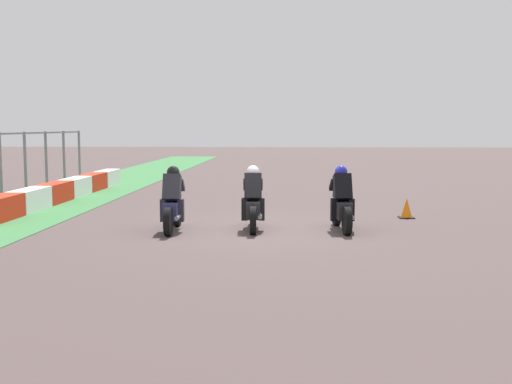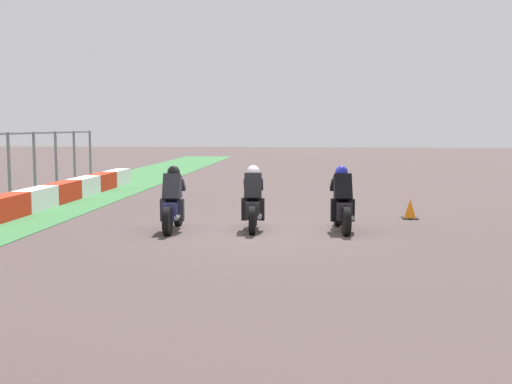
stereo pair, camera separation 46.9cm
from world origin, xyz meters
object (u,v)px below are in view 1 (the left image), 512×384
(rider_lane_c, at_px, (173,204))
(traffic_cone, at_px, (407,209))
(rider_lane_a, at_px, (342,204))
(rider_lane_b, at_px, (253,203))

(rider_lane_c, distance_m, traffic_cone, 6.30)
(rider_lane_a, height_order, rider_lane_c, same)
(rider_lane_a, height_order, traffic_cone, rider_lane_a)
(rider_lane_b, bearing_deg, traffic_cone, -65.48)
(rider_lane_a, relative_size, rider_lane_c, 1.00)
(rider_lane_a, xyz_separation_m, rider_lane_b, (-0.01, 2.07, 0.00))
(rider_lane_b, xyz_separation_m, rider_lane_c, (-0.30, 1.85, 0.00))
(rider_lane_a, distance_m, traffic_cone, 2.84)
(traffic_cone, bearing_deg, rider_lane_b, 117.79)
(rider_lane_c, height_order, traffic_cone, rider_lane_c)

